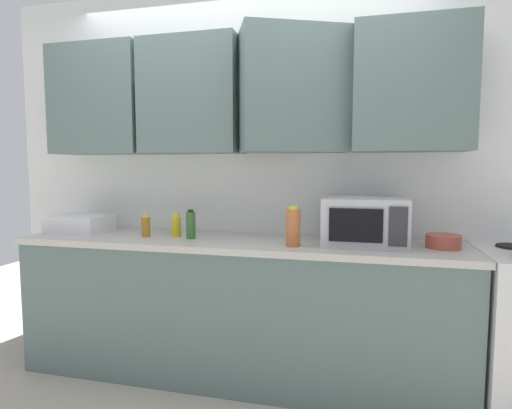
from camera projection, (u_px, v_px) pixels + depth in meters
The scene contains 9 objects.
wall_back_with_cabinets at pixel (245, 134), 2.78m from camera, with size 3.67×0.57×2.60m.
counter_run at pixel (237, 308), 2.67m from camera, with size 2.80×0.63×0.90m.
microwave at pixel (364, 221), 2.42m from camera, with size 0.48×0.37×0.28m.
dish_rack at pixel (80, 224), 2.90m from camera, with size 0.38×0.30×0.12m, color silver.
bottle_green_oil at pixel (191, 225), 2.64m from camera, with size 0.06×0.06×0.19m.
bottle_spice_jar at pixel (293, 227), 2.38m from camera, with size 0.08×0.08×0.23m.
bottle_amber_vinegar at pixel (146, 227), 2.71m from camera, with size 0.06×0.06×0.14m.
bottle_yellow_mustard at pixel (176, 226), 2.73m from camera, with size 0.06×0.06×0.15m.
bowl_ceramic_small at pixel (443, 241), 2.34m from camera, with size 0.19×0.19×0.08m, color #B24C3D.
Camera 1 is at (0.75, -2.79, 1.36)m, focal length 28.95 mm.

